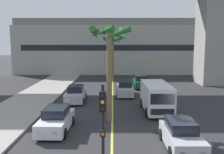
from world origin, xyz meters
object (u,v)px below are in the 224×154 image
car_queue_second (56,120)px  palm_tree_mid_median (112,45)px  car_queue_third (181,135)px  delivery_van (156,97)px  car_queue_fourth (125,89)px  car_queue_front (76,94)px  traffic_light_median_near (103,125)px  car_queue_fifth (141,82)px  palm_tree_near_median (109,45)px

car_queue_second → palm_tree_mid_median: (3.57, 22.62, 4.55)m
car_queue_third → delivery_van: 7.24m
car_queue_fourth → delivery_van: bearing=-70.8°
delivery_van → palm_tree_mid_median: 18.87m
car_queue_front → delivery_van: delivery_van is taller
traffic_light_median_near → car_queue_second: bearing=115.8°
car_queue_front → car_queue_second: 8.18m
car_queue_fifth → palm_tree_near_median: size_ratio=0.59×
car_queue_fourth → delivery_van: delivery_van is taller
car_queue_third → delivery_van: size_ratio=0.78×
traffic_light_median_near → palm_tree_near_median: palm_tree_near_median is taller
delivery_van → palm_tree_mid_median: bearing=101.5°
car_queue_third → palm_tree_near_median: 7.90m
car_queue_second → delivery_van: size_ratio=0.79×
car_queue_fifth → palm_tree_mid_median: bearing=117.8°
car_queue_front → traffic_light_median_near: bearing=-77.8°
traffic_light_median_near → palm_tree_near_median: size_ratio=0.61×
car_queue_fourth → palm_tree_mid_median: (-1.41, 11.61, 4.55)m
car_queue_front → palm_tree_near_median: (3.34, -6.00, 4.81)m
car_queue_fifth → car_queue_front: bearing=-132.9°
delivery_van → traffic_light_median_near: traffic_light_median_near is taller
car_queue_fifth → delivery_van: (0.08, -11.26, 0.57)m
traffic_light_median_near → palm_tree_near_median: 9.46m
car_queue_fifth → palm_tree_near_median: palm_tree_near_median is taller
car_queue_fourth → palm_tree_mid_median: 12.55m
car_queue_third → car_queue_fourth: 13.89m
car_queue_front → car_queue_third: size_ratio=1.01×
car_queue_front → car_queue_fourth: (4.91, 2.83, 0.00)m
car_queue_second → palm_tree_mid_median: bearing=81.0°
car_queue_fifth → car_queue_second: bearing=-114.4°
delivery_van → traffic_light_median_near: size_ratio=1.25×
car_queue_fourth → delivery_van: 6.87m
car_queue_fifth → delivery_van: size_ratio=0.78×
car_queue_third → palm_tree_near_median: bearing=129.3°
car_queue_third → palm_tree_near_median: palm_tree_near_median is taller
palm_tree_near_median → palm_tree_mid_median: (0.16, 20.44, -0.26)m
car_queue_fourth → traffic_light_median_near: traffic_light_median_near is taller
palm_tree_near_median → palm_tree_mid_median: palm_tree_near_median is taller
car_queue_front → car_queue_fifth: 10.41m
car_queue_fifth → palm_tree_mid_median: size_ratio=0.62×
car_queue_fourth → car_queue_fifth: same height
car_queue_third → delivery_van: (-0.15, 7.22, 0.57)m
palm_tree_mid_median → delivery_van: bearing=-78.5°
car_queue_front → delivery_van: size_ratio=0.78×
car_queue_fourth → palm_tree_near_median: bearing=-100.1°
car_queue_third → palm_tree_mid_median: bearing=98.6°
car_queue_front → car_queue_second: same height
car_queue_second → delivery_van: delivery_van is taller
car_queue_second → delivery_van: (7.23, 4.55, 0.57)m
car_queue_front → palm_tree_near_median: bearing=-60.9°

